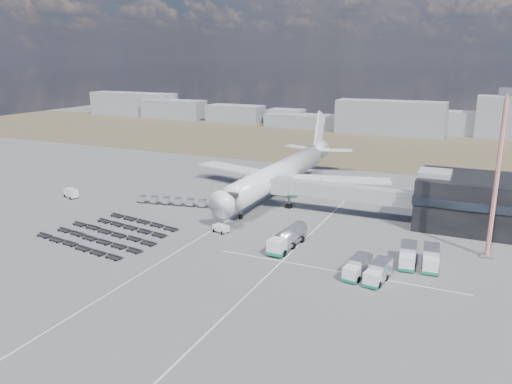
% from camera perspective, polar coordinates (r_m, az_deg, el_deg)
% --- Properties ---
extents(ground, '(420.00, 420.00, 0.00)m').
position_cam_1_polar(ground, '(95.75, -4.17, -4.65)').
color(ground, '#565659').
rests_on(ground, ground).
extents(grass_strip, '(420.00, 90.00, 0.01)m').
position_cam_1_polar(grass_strip, '(196.42, 11.54, 5.34)').
color(grass_strip, brown).
rests_on(grass_strip, ground).
extents(lane_markings, '(47.12, 110.00, 0.01)m').
position_cam_1_polar(lane_markings, '(94.26, 1.95, -4.93)').
color(lane_markings, silver).
rests_on(lane_markings, ground).
extents(terminal, '(30.40, 16.40, 11.00)m').
position_cam_1_polar(terminal, '(106.23, 25.95, -1.20)').
color(terminal, black).
rests_on(terminal, ground).
extents(jet_bridge, '(30.30, 3.80, 7.05)m').
position_cam_1_polar(jet_bridge, '(106.55, 8.67, 0.12)').
color(jet_bridge, '#939399').
rests_on(jet_bridge, ground).
extents(airliner, '(51.59, 64.53, 17.62)m').
position_cam_1_polar(airliner, '(122.46, 3.10, 2.35)').
color(airliner, white).
rests_on(airliner, ground).
extents(skyline, '(323.85, 26.06, 17.84)m').
position_cam_1_polar(skyline, '(235.62, 13.50, 8.38)').
color(skyline, gray).
rests_on(skyline, ground).
extents(fuel_tanker, '(3.62, 11.17, 3.55)m').
position_cam_1_polar(fuel_tanker, '(87.72, 3.63, -5.28)').
color(fuel_tanker, white).
rests_on(fuel_tanker, ground).
extents(pushback_tug, '(3.44, 2.52, 1.41)m').
position_cam_1_polar(pushback_tug, '(95.64, -4.02, -4.22)').
color(pushback_tug, white).
rests_on(pushback_tug, ground).
extents(utility_van, '(4.46, 3.13, 2.19)m').
position_cam_1_polar(utility_van, '(126.45, -20.38, -0.14)').
color(utility_van, white).
rests_on(utility_van, ground).
extents(catering_truck, '(3.80, 6.11, 2.61)m').
position_cam_1_polar(catering_truck, '(121.48, 4.23, 0.30)').
color(catering_truck, white).
rests_on(catering_truck, ground).
extents(service_trucks_near, '(6.50, 7.42, 2.68)m').
position_cam_1_polar(service_trucks_near, '(77.69, 12.62, -8.66)').
color(service_trucks_near, white).
rests_on(service_trucks_near, ground).
extents(service_trucks_far, '(6.66, 7.73, 2.89)m').
position_cam_1_polar(service_trucks_far, '(84.30, 18.16, -7.06)').
color(service_trucks_far, white).
rests_on(service_trucks_far, ground).
extents(uld_row, '(19.85, 5.14, 1.55)m').
position_cam_1_polar(uld_row, '(113.76, -8.88, -1.08)').
color(uld_row, black).
rests_on(uld_row, ground).
extents(baggage_dollies, '(23.99, 20.40, 0.68)m').
position_cam_1_polar(baggage_dollies, '(98.04, -16.27, -4.54)').
color(baggage_dollies, black).
rests_on(baggage_dollies, ground).
extents(floodlight_mast, '(2.66, 2.15, 27.85)m').
position_cam_1_polar(floodlight_mast, '(88.91, 25.86, 1.68)').
color(floodlight_mast, red).
rests_on(floodlight_mast, ground).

